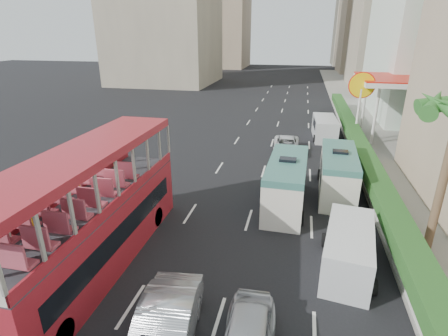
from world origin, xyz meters
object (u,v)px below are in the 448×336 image
(minibus_far, at_px, (338,174))
(shell_station, at_px, (393,108))
(panel_van_near, at_px, (348,249))
(panel_van_far, at_px, (325,128))
(minibus_near, at_px, (286,183))
(double_decker_bus, at_px, (92,210))
(van_asset, at_px, (286,152))
(palm_tree, at_px, (443,181))

(minibus_far, relative_size, shell_station, 0.73)
(panel_van_near, xyz_separation_m, panel_van_far, (-0.02, 19.59, 0.06))
(minibus_far, height_order, panel_van_far, minibus_far)
(minibus_near, distance_m, panel_van_far, 14.67)
(double_decker_bus, relative_size, panel_van_near, 2.47)
(panel_van_far, bearing_deg, shell_station, 10.98)
(minibus_far, xyz_separation_m, shell_station, (5.73, 13.67, 1.45))
(double_decker_bus, xyz_separation_m, panel_van_near, (10.14, 1.94, -1.64))
(minibus_near, bearing_deg, van_asset, 94.58)
(double_decker_bus, relative_size, van_asset, 2.50)
(panel_van_near, bearing_deg, minibus_near, 126.72)
(panel_van_near, relative_size, shell_station, 0.56)
(panel_van_near, distance_m, palm_tree, 4.89)
(panel_van_near, bearing_deg, minibus_far, 97.48)
(minibus_near, height_order, palm_tree, palm_tree)
(van_asset, relative_size, panel_van_near, 0.99)
(double_decker_bus, distance_m, palm_tree, 14.39)
(panel_van_near, relative_size, panel_van_far, 0.94)
(double_decker_bus, distance_m, minibus_far, 13.93)
(panel_van_far, height_order, palm_tree, palm_tree)
(panel_van_near, distance_m, shell_station, 21.94)
(minibus_far, bearing_deg, panel_van_far, 93.11)
(minibus_near, height_order, shell_station, shell_station)
(minibus_near, bearing_deg, minibus_far, 39.21)
(double_decker_bus, height_order, van_asset, double_decker_bus)
(minibus_far, bearing_deg, panel_van_near, -88.55)
(panel_van_far, distance_m, shell_station, 6.32)
(panel_van_far, relative_size, palm_tree, 0.74)
(minibus_near, bearing_deg, panel_van_near, -59.71)
(double_decker_bus, xyz_separation_m, shell_station, (16.00, 23.00, 0.22))
(minibus_near, bearing_deg, panel_van_far, 81.15)
(panel_van_far, xyz_separation_m, shell_station, (5.88, 1.47, 1.80))
(panel_van_near, xyz_separation_m, shell_station, (5.86, 21.06, 1.86))
(shell_station, bearing_deg, van_asset, -144.73)
(minibus_near, height_order, panel_van_near, minibus_near)
(van_asset, relative_size, panel_van_far, 0.93)
(double_decker_bus, height_order, panel_van_far, double_decker_bus)
(double_decker_bus, distance_m, panel_van_far, 23.84)
(palm_tree, distance_m, shell_station, 19.14)
(van_asset, xyz_separation_m, panel_van_near, (3.21, -14.65, 0.89))
(shell_station, bearing_deg, double_decker_bus, -124.82)
(van_asset, relative_size, palm_tree, 0.69)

